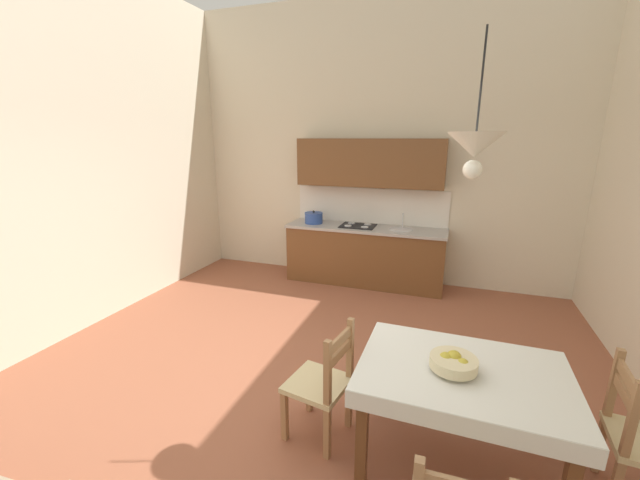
# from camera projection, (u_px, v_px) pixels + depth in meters

# --- Properties ---
(ground_plane) EXTENTS (6.34, 6.63, 0.10)m
(ground_plane) POSITION_uv_depth(u_px,v_px,m) (304.00, 388.00, 3.54)
(ground_plane) COLOR #99563D
(wall_back) EXTENTS (6.34, 0.12, 4.18)m
(wall_back) POSITION_uv_depth(u_px,v_px,m) (377.00, 146.00, 5.79)
(wall_back) COLOR beige
(wall_back) RESTS_ON ground_plane
(wall_left) EXTENTS (0.12, 6.63, 4.18)m
(wall_left) POSITION_uv_depth(u_px,v_px,m) (38.00, 150.00, 3.92)
(wall_left) COLOR beige
(wall_left) RESTS_ON ground_plane
(kitchen_cabinetry) EXTENTS (2.41, 0.63, 2.20)m
(kitchen_cabinetry) POSITION_uv_depth(u_px,v_px,m) (366.00, 229.00, 5.82)
(kitchen_cabinetry) COLOR brown
(kitchen_cabinetry) RESTS_ON ground_plane
(dining_table) EXTENTS (1.34, 0.94, 0.75)m
(dining_table) POSITION_uv_depth(u_px,v_px,m) (461.00, 387.00, 2.50)
(dining_table) COLOR brown
(dining_table) RESTS_ON ground_plane
(dining_chair_tv_side) EXTENTS (0.49, 0.49, 0.93)m
(dining_chair_tv_side) POSITION_uv_depth(u_px,v_px,m) (322.00, 384.00, 2.82)
(dining_chair_tv_side) COLOR #D1BC89
(dining_chair_tv_side) RESTS_ON ground_plane
(fruit_bowl) EXTENTS (0.30, 0.30, 0.12)m
(fruit_bowl) POSITION_uv_depth(u_px,v_px,m) (453.00, 362.00, 2.44)
(fruit_bowl) COLOR beige
(fruit_bowl) RESTS_ON dining_table
(pendant_lamp) EXTENTS (0.32, 0.32, 0.80)m
(pendant_lamp) POSITION_uv_depth(u_px,v_px,m) (475.00, 146.00, 2.15)
(pendant_lamp) COLOR black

